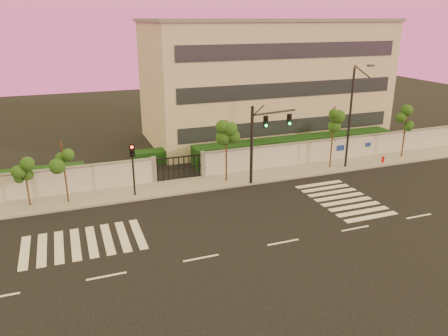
# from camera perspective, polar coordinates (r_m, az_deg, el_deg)

# --- Properties ---
(ground) EXTENTS (120.00, 120.00, 0.00)m
(ground) POSITION_cam_1_polar(r_m,az_deg,el_deg) (25.89, 7.73, -9.60)
(ground) COLOR black
(ground) RESTS_ON ground
(sidewalk) EXTENTS (60.00, 3.00, 0.15)m
(sidewalk) POSITION_cam_1_polar(r_m,az_deg,el_deg) (34.58, -0.41, -1.71)
(sidewalk) COLOR gray
(sidewalk) RESTS_ON ground
(perimeter_wall) EXTENTS (60.00, 0.36, 2.20)m
(perimeter_wall) POSITION_cam_1_polar(r_m,az_deg,el_deg) (35.61, -1.08, 0.61)
(perimeter_wall) COLOR #B7BABE
(perimeter_wall) RESTS_ON ground
(hedge_row) EXTENTS (41.00, 4.25, 1.80)m
(hedge_row) POSITION_cam_1_polar(r_m,az_deg,el_deg) (38.48, -0.95, 1.64)
(hedge_row) COLOR black
(hedge_row) RESTS_ON ground
(institutional_building) EXTENTS (24.40, 12.40, 12.25)m
(institutional_building) POSITION_cam_1_polar(r_m,az_deg,el_deg) (46.84, 5.19, 11.41)
(institutional_building) COLOR beige
(institutional_building) RESTS_ON ground
(road_markings) EXTENTS (57.00, 7.62, 0.02)m
(road_markings) POSITION_cam_1_polar(r_m,az_deg,el_deg) (28.30, 1.30, -6.78)
(road_markings) COLOR silver
(road_markings) RESTS_ON ground
(street_tree_b) EXTENTS (1.36, 1.09, 3.59)m
(street_tree_b) POSITION_cam_1_polar(r_m,az_deg,el_deg) (32.12, -24.54, -0.29)
(street_tree_b) COLOR #382314
(street_tree_b) RESTS_ON ground
(street_tree_c) EXTENTS (1.41, 1.12, 4.62)m
(street_tree_c) POSITION_cam_1_polar(r_m,az_deg,el_deg) (31.40, -20.26, 1.30)
(street_tree_c) COLOR #382314
(street_tree_c) RESTS_ON ground
(street_tree_d) EXTENTS (1.51, 1.20, 5.05)m
(street_tree_d) POSITION_cam_1_polar(r_m,az_deg,el_deg) (33.42, 0.33, 4.10)
(street_tree_d) COLOR #382314
(street_tree_d) RESTS_ON ground
(street_tree_e) EXTENTS (1.51, 1.20, 5.41)m
(street_tree_e) POSITION_cam_1_polar(r_m,az_deg,el_deg) (37.67, 14.11, 5.66)
(street_tree_e) COLOR #382314
(street_tree_e) RESTS_ON ground
(street_tree_f) EXTENTS (1.60, 1.27, 4.87)m
(street_tree_f) POSITION_cam_1_polar(r_m,az_deg,el_deg) (42.81, 22.72, 5.79)
(street_tree_f) COLOR #382314
(street_tree_f) RESTS_ON ground
(traffic_signal_main) EXTENTS (3.89, 0.81, 6.18)m
(traffic_signal_main) POSITION_cam_1_polar(r_m,az_deg,el_deg) (33.25, 4.89, 4.29)
(traffic_signal_main) COLOR black
(traffic_signal_main) RESTS_ON ground
(traffic_signal_secondary) EXTENTS (0.32, 0.32, 4.07)m
(traffic_signal_secondary) POSITION_cam_1_polar(r_m,az_deg,el_deg) (31.52, -11.83, 0.61)
(traffic_signal_secondary) COLOR black
(traffic_signal_secondary) RESTS_ON ground
(streetlight_east) EXTENTS (0.54, 2.16, 8.96)m
(streetlight_east) POSITION_cam_1_polar(r_m,az_deg,el_deg) (37.83, 16.33, 6.87)
(streetlight_east) COLOR black
(streetlight_east) RESTS_ON ground
(fire_hydrant) EXTENTS (0.28, 0.27, 0.74)m
(fire_hydrant) POSITION_cam_1_polar(r_m,az_deg,el_deg) (41.20, 20.04, 0.98)
(fire_hydrant) COLOR #B70E0C
(fire_hydrant) RESTS_ON ground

